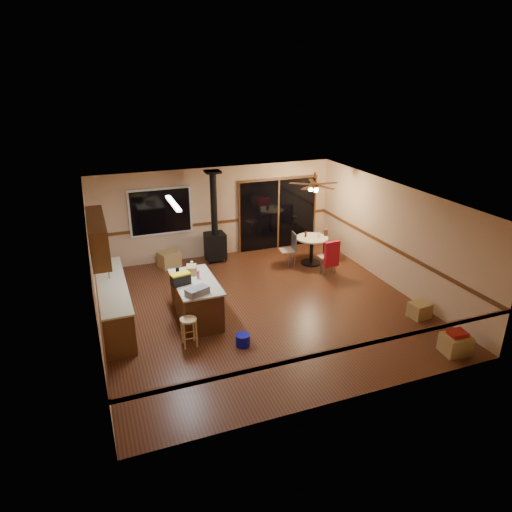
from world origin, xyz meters
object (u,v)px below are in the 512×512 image
box_corner_b (420,310)px  toolbox_grey (197,291)px  dining_table (312,246)px  toolbox_black (181,280)px  chair_near (331,254)px  kitchen_island (196,300)px  box_corner_a (456,344)px  wood_stove (215,237)px  blue_bucket (243,340)px  bar_stool (189,332)px  box_under_window (169,259)px  chair_right (326,240)px  chair_left (291,246)px

box_corner_b → toolbox_grey: bearing=167.4°
dining_table → toolbox_black: bearing=-154.4°
chair_near → toolbox_grey: bearing=-157.6°
kitchen_island → dining_table: bearing=26.8°
toolbox_grey → box_corner_a: size_ratio=0.90×
wood_stove → blue_bucket: wood_stove is taller
wood_stove → dining_table: 2.73m
dining_table → wood_stove: bearing=155.0°
dining_table → box_corner_a: size_ratio=1.78×
blue_bucket → toolbox_black: bearing=124.6°
box_corner_b → bar_stool: bearing=172.1°
kitchen_island → box_under_window: bearing=90.4°
box_under_window → box_corner_b: box_under_window is taller
wood_stove → box_corner_b: size_ratio=5.91×
wood_stove → box_corner_b: (3.30, -4.74, -0.56)m
wood_stove → chair_right: (3.01, -1.00, -0.13)m
toolbox_black → box_under_window: toolbox_black is taller
wood_stove → blue_bucket: bearing=-99.1°
box_under_window → box_corner_a: (4.35, -6.16, -0.03)m
blue_bucket → chair_near: chair_near is taller
box_corner_b → box_corner_a: bearing=-101.2°
bar_stool → box_corner_b: size_ratio=1.39×
toolbox_black → chair_near: size_ratio=0.57×
wood_stove → toolbox_grey: wood_stove is taller
chair_left → toolbox_black: bearing=-149.7°
box_under_window → toolbox_grey: bearing=-91.3°
wood_stove → chair_near: wood_stove is taller
toolbox_grey → bar_stool: 0.82m
toolbox_grey → box_corner_a: (4.43, -2.43, -0.78)m
bar_stool → chair_near: size_ratio=0.85×
toolbox_black → box_under_window: bearing=84.6°
kitchen_island → chair_left: (3.17, 1.99, 0.14)m
box_under_window → bar_stool: bearing=-95.2°
chair_left → box_corner_b: (1.43, -3.67, -0.42)m
chair_left → box_under_window: chair_left is taller
blue_bucket → box_under_window: 4.51m
chair_left → box_corner_b: chair_left is taller
toolbox_black → bar_stool: size_ratio=0.67×
box_corner_a → wood_stove: bearing=116.4°
dining_table → blue_bucket: bearing=-134.2°
wood_stove → box_under_window: 1.42m
dining_table → chair_left: chair_left is taller
box_corner_a → kitchen_island: bearing=144.8°
dining_table → toolbox_grey: bearing=-146.8°
kitchen_island → box_under_window: 3.11m
box_corner_a → chair_right: bearing=90.2°
toolbox_black → box_corner_b: toolbox_black is taller
chair_near → chair_right: 1.11m
box_under_window → kitchen_island: bearing=-89.6°
dining_table → chair_left: 0.60m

